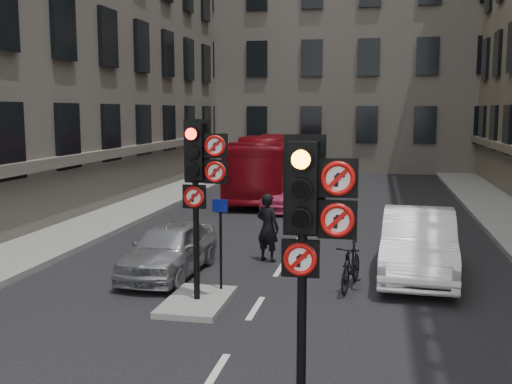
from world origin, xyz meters
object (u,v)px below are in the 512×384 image
at_px(car_white, 418,243).
at_px(bus_red, 269,166).
at_px(car_silver, 169,248).
at_px(info_sign, 220,231).
at_px(signal_far, 199,171).
at_px(car_pink, 289,193).
at_px(signal_near, 310,217).
at_px(motorcyclist, 268,227).
at_px(motorcycle, 351,266).

bearing_deg(car_white, bus_red, 118.34).
relative_size(car_silver, info_sign, 1.93).
xyz_separation_m(signal_far, car_pink, (0.01, 12.06, -2.08)).
distance_m(car_silver, car_pink, 10.15).
distance_m(signal_near, car_pink, 16.38).
distance_m(bus_red, motorcyclist, 11.78).
xyz_separation_m(motorcyclist, info_sign, (-0.46, -2.98, 0.48)).
distance_m(signal_near, car_silver, 7.46).
bearing_deg(car_white, car_pink, 119.02).
height_order(car_white, info_sign, info_sign).
distance_m(car_silver, car_white, 5.85).
bearing_deg(car_silver, motorcyclist, 41.53).
relative_size(car_silver, car_pink, 0.86).
bearing_deg(car_pink, signal_near, -80.24).
bearing_deg(signal_near, bus_red, 101.66).
bearing_deg(car_white, car_silver, -166.27).
distance_m(signal_far, car_pink, 12.24).
xyz_separation_m(signal_near, info_sign, (-2.39, 4.74, -1.22)).
bearing_deg(motorcyclist, car_silver, 64.28).
distance_m(signal_near, bus_red, 19.75).
bearing_deg(motorcyclist, signal_far, 104.05).
height_order(signal_near, car_white, signal_near).
relative_size(signal_near, car_white, 0.76).
bearing_deg(car_pink, bus_red, 113.95).
relative_size(car_pink, bus_red, 0.44).
height_order(car_pink, motorcyclist, motorcyclist).
bearing_deg(signal_near, car_white, 75.91).
distance_m(signal_near, motorcycle, 6.06).
distance_m(car_pink, info_sign, 11.35).
xyz_separation_m(signal_near, motorcycle, (0.28, 5.69, -2.07)).
bearing_deg(signal_far, motorcycle, 30.43).
xyz_separation_m(car_silver, info_sign, (1.58, -1.27, 0.73)).
relative_size(signal_near, motorcyclist, 2.03).
distance_m(car_pink, motorcyclist, 8.37).
bearing_deg(info_sign, motorcycle, 28.95).
bearing_deg(signal_far, car_silver, 124.33).
bearing_deg(car_silver, car_pink, 83.72).
xyz_separation_m(car_pink, motorcyclist, (0.66, -8.34, 0.25)).
xyz_separation_m(car_white, car_pink, (-4.36, 8.97, -0.14)).
bearing_deg(motorcycle, info_sign, -150.70).
bearing_deg(signal_near, motorcyclist, 104.00).
height_order(bus_red, motorcyclist, bus_red).
relative_size(car_silver, bus_red, 0.38).
bearing_deg(info_sign, car_silver, 150.67).
relative_size(car_silver, motorcycle, 2.17).
bearing_deg(bus_red, car_silver, -92.05).
bearing_deg(signal_far, info_sign, 73.89).
relative_size(car_pink, info_sign, 2.25).
distance_m(car_pink, motorcycle, 10.76).
bearing_deg(motorcycle, signal_near, -83.20).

